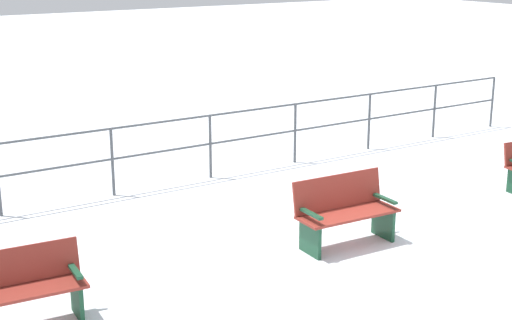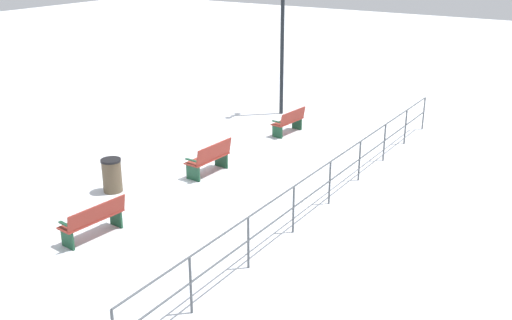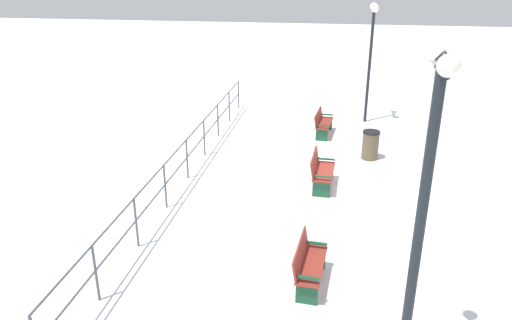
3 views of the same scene
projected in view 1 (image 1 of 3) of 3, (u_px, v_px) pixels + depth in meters
The scene contains 4 objects.
ground_plane at pixel (345, 245), 10.56m from camera, with size 80.00×80.00×0.00m, color white.
bench_nearest at pixel (20, 288), 8.17m from camera, with size 0.61×1.43×0.86m.
bench_second at pixel (345, 211), 10.47m from camera, with size 0.65×1.48×0.96m.
waterfront_railing at pixel (210, 136), 13.43m from camera, with size 0.05×14.96×1.17m.
Camera 1 is at (7.59, -6.39, 4.00)m, focal length 53.02 mm.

